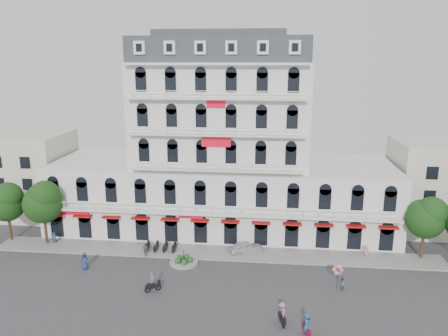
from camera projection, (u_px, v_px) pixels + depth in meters
ground at (202, 292)px, 43.13m from camera, size 120.00×120.00×0.00m
sidewalk at (214, 252)px, 51.79m from camera, size 53.00×4.00×0.16m
main_building at (222, 155)px, 58.06m from camera, size 45.00×15.00×25.80m
flank_building_west at (20, 174)px, 63.97m from camera, size 14.00×10.00×12.00m
flank_building_east at (448, 186)px, 57.95m from camera, size 14.00×10.00×12.00m
traffic_island at (184, 261)px, 49.15m from camera, size 3.20×3.20×1.60m
parked_scooter_row at (161, 251)px, 52.25m from camera, size 4.40×1.80×1.10m
tree_west_outer at (7, 201)px, 54.06m from camera, size 4.50×4.48×7.76m
tree_west_inner at (43, 201)px, 52.99m from camera, size 4.76×4.76×8.25m
tree_east_inner at (426, 216)px, 49.07m from camera, size 4.40×4.37×7.57m
parked_car at (246, 247)px, 51.74m from camera, size 4.44×3.18×1.40m
rider_west at (153, 283)px, 43.08m from camera, size 1.54×1.04×2.07m
rider_east at (307, 325)px, 35.92m from camera, size 0.72×1.68×2.20m
rider_center at (282, 313)px, 37.66m from camera, size 0.84×1.68×2.12m
pedestrian_left at (85, 261)px, 47.68m from camera, size 1.10×0.95×1.89m
pedestrian_mid at (146, 250)px, 50.50m from camera, size 1.15×0.75×1.81m
pedestrian_right at (366, 252)px, 50.32m from camera, size 1.17×1.00×1.57m
pedestrian_far at (54, 238)px, 54.11m from camera, size 0.69×0.62×1.58m
balloon_vendor at (340, 277)px, 43.42m from camera, size 1.37×1.27×2.45m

